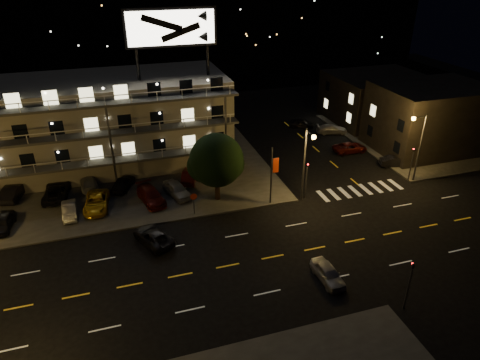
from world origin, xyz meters
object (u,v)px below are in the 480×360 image
object	(u,v)px
lot_car_7	(88,182)
tree	(216,162)
lot_car_4	(177,189)
side_car_0	(396,162)
lot_car_2	(97,202)
road_car_west	(153,236)
road_car_east	(328,273)

from	to	relation	value
lot_car_7	tree	bearing A→B (deg)	145.46
lot_car_4	lot_car_7	xyz separation A→B (m)	(-9.03, 4.71, -0.09)
lot_car_4	side_car_0	size ratio (longest dim) A/B	1.09
tree	lot_car_4	bearing A→B (deg)	153.79
tree	lot_car_7	distance (m)	15.00
lot_car_2	lot_car_4	bearing A→B (deg)	7.55
lot_car_7	road_car_west	xyz separation A→B (m)	(5.56, -12.32, -0.14)
lot_car_7	road_car_west	distance (m)	13.52
road_car_east	road_car_west	size ratio (longest dim) A/B	0.81
tree	lot_car_7	bearing A→B (deg)	152.86
tree	road_car_east	world-z (taller)	tree
tree	road_car_west	bearing A→B (deg)	-142.40
tree	road_car_west	size ratio (longest dim) A/B	1.55
lot_car_2	road_car_west	world-z (taller)	lot_car_2
lot_car_2	lot_car_4	world-z (taller)	lot_car_4
tree	lot_car_7	xyz separation A→B (m)	(-12.94, 6.63, -3.67)
side_car_0	road_car_east	distance (m)	24.11
lot_car_7	road_car_west	world-z (taller)	lot_car_7
side_car_0	lot_car_4	bearing A→B (deg)	106.59
side_car_0	lot_car_2	bearing A→B (deg)	107.10
tree	lot_car_2	world-z (taller)	tree
lot_car_4	lot_car_7	world-z (taller)	lot_car_4
side_car_0	road_car_west	distance (m)	31.18
lot_car_2	road_car_east	size ratio (longest dim) A/B	1.30
tree	lot_car_2	size ratio (longest dim) A/B	1.47
lot_car_2	lot_car_4	xyz separation A→B (m)	(8.22, 0.16, 0.04)
lot_car_4	road_car_east	bearing A→B (deg)	-79.00
lot_car_2	lot_car_4	distance (m)	8.22
tree	side_car_0	world-z (taller)	tree
road_car_east	side_car_0	bearing A→B (deg)	40.25
tree	lot_car_4	size ratio (longest dim) A/B	1.71
lot_car_2	road_car_east	world-z (taller)	lot_car_2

